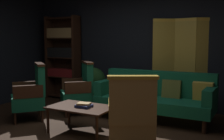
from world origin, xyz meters
name	(u,v)px	position (x,y,z in m)	size (l,w,h in m)	color
ground_plane	(86,138)	(0.00, 0.00, 0.00)	(10.00, 10.00, 0.00)	black
back_wall	(148,43)	(0.00, 2.45, 1.40)	(7.20, 0.10, 2.80)	black
folding_screen	(207,64)	(1.28, 2.39, 0.99)	(2.11, 0.49, 1.90)	#B29338
bookshelf	(63,55)	(-2.15, 2.19, 1.09)	(0.90, 0.32, 2.05)	black
velvet_couch	(155,95)	(0.55, 1.46, 0.46)	(2.12, 0.78, 0.88)	black
coffee_table	(81,109)	(-0.22, 0.19, 0.37)	(1.00, 0.64, 0.42)	black
armchair_gilt_accent	(131,118)	(0.84, -0.24, 0.49)	(0.79, 0.78, 1.04)	gold
armchair_wing_left	(31,93)	(-1.43, 0.35, 0.49)	(0.81, 0.81, 1.04)	black
armchair_wing_right	(79,89)	(-0.91, 1.12, 0.49)	(0.82, 0.82, 1.04)	black
potted_plant	(93,84)	(-1.04, 1.85, 0.49)	(0.56, 0.56, 0.86)	brown
book_navy_cloth	(84,106)	(-0.15, 0.17, 0.44)	(0.23, 0.20, 0.04)	navy
book_tan_leather	(84,104)	(-0.15, 0.17, 0.47)	(0.20, 0.15, 0.03)	#9E7A47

